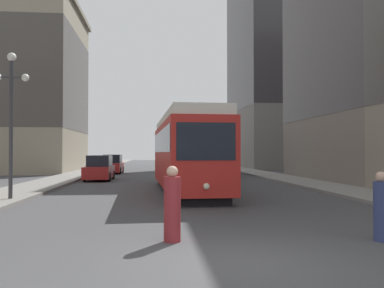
# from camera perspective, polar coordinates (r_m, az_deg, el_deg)

# --- Properties ---
(ground_plane) EXTENTS (200.00, 200.00, 0.00)m
(ground_plane) POSITION_cam_1_polar(r_m,az_deg,el_deg) (7.77, 6.86, -16.42)
(ground_plane) COLOR #424244
(sidewalk_left) EXTENTS (2.90, 120.00, 0.15)m
(sidewalk_left) POSITION_cam_1_polar(r_m,az_deg,el_deg) (47.83, -13.54, -3.51)
(sidewalk_left) COLOR gray
(sidewalk_left) RESTS_ON ground
(sidewalk_right) EXTENTS (2.90, 120.00, 0.15)m
(sidewalk_right) POSITION_cam_1_polar(r_m,az_deg,el_deg) (48.38, 6.29, -3.51)
(sidewalk_right) COLOR gray
(sidewalk_right) RESTS_ON ground
(streetcar) EXTENTS (3.13, 12.78, 3.89)m
(streetcar) POSITION_cam_1_polar(r_m,az_deg,el_deg) (20.96, -0.92, -1.03)
(streetcar) COLOR black
(streetcar) RESTS_ON ground
(transit_bus) EXTENTS (2.99, 12.11, 3.45)m
(transit_bus) POSITION_cam_1_polar(r_m,az_deg,el_deg) (38.49, 2.50, -1.33)
(transit_bus) COLOR black
(transit_bus) RESTS_ON ground
(parked_car_left_near) EXTENTS (1.91, 4.76, 1.82)m
(parked_car_left_near) POSITION_cam_1_polar(r_m,az_deg,el_deg) (30.30, -12.96, -3.42)
(parked_car_left_near) COLOR black
(parked_car_left_near) RESTS_ON ground
(parked_car_left_mid) EXTENTS (1.95, 4.50, 1.82)m
(parked_car_left_mid) POSITION_cam_1_polar(r_m,az_deg,el_deg) (39.70, -11.18, -2.90)
(parked_car_left_mid) COLOR black
(parked_car_left_mid) RESTS_ON ground
(pedestrian_crossing_near) EXTENTS (0.39, 0.39, 1.73)m
(pedestrian_crossing_near) POSITION_cam_1_polar(r_m,az_deg,el_deg) (9.32, -2.82, -8.80)
(pedestrian_crossing_near) COLOR maroon
(pedestrian_crossing_near) RESTS_ON ground
(pedestrian_crossing_far) EXTENTS (0.36, 0.36, 1.60)m
(pedestrian_crossing_far) POSITION_cam_1_polar(r_m,az_deg,el_deg) (10.33, 25.25, -8.29)
(pedestrian_crossing_far) COLOR navy
(pedestrian_crossing_far) RESTS_ON ground
(lamp_post_left_near) EXTENTS (1.41, 0.36, 6.00)m
(lamp_post_left_near) POSITION_cam_1_polar(r_m,az_deg,el_deg) (18.20, -24.23, 5.26)
(lamp_post_left_near) COLOR #333338
(lamp_post_left_near) RESTS_ON sidewalk_left
(building_left_corner) EXTENTS (15.82, 14.67, 17.67)m
(building_left_corner) POSITION_cam_1_polar(r_m,az_deg,el_deg) (47.25, -25.10, 7.48)
(building_left_corner) COLOR gray
(building_left_corner) RESTS_ON ground
(building_right_midblock) EXTENTS (16.31, 17.03, 31.12)m
(building_right_midblock) POSITION_cam_1_polar(r_m,az_deg,el_deg) (57.77, 14.44, 12.88)
(building_right_midblock) COLOR slate
(building_right_midblock) RESTS_ON ground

